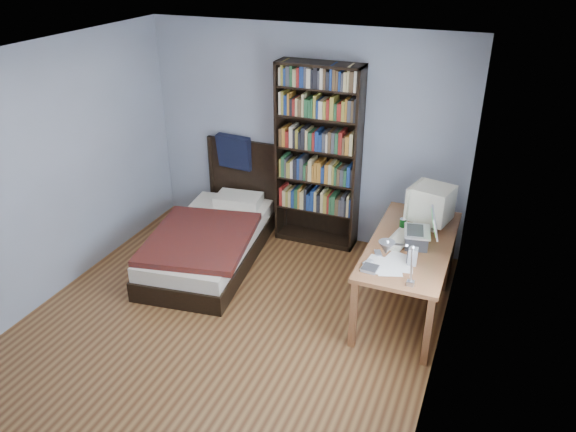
% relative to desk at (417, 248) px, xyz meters
% --- Properties ---
extents(room, '(4.20, 4.24, 2.50)m').
position_rel_desk_xyz_m(room, '(-1.48, -1.44, 0.83)').
color(room, '#59321A').
rests_on(room, ground).
extents(desk, '(0.75, 1.66, 0.73)m').
position_rel_desk_xyz_m(desk, '(0.00, 0.00, 0.00)').
color(desk, brown).
rests_on(desk, floor).
extents(crt_monitor, '(0.45, 0.42, 0.43)m').
position_rel_desk_xyz_m(crt_monitor, '(0.08, -0.06, 0.56)').
color(crt_monitor, beige).
rests_on(crt_monitor, desk).
extents(laptop, '(0.36, 0.35, 0.38)m').
position_rel_desk_xyz_m(laptop, '(0.07, -0.50, 0.42)').
color(laptop, '#2D2D30').
rests_on(laptop, desk).
extents(desk_lamp, '(0.24, 0.53, 0.62)m').
position_rel_desk_xyz_m(desk_lamp, '(0.01, -1.56, 0.81)').
color(desk_lamp, '#99999E').
rests_on(desk_lamp, desk).
extents(keyboard, '(0.24, 0.45, 0.04)m').
position_rel_desk_xyz_m(keyboard, '(-0.11, -0.47, 0.33)').
color(keyboard, beige).
rests_on(keyboard, desk).
extents(speaker, '(0.09, 0.09, 0.16)m').
position_rel_desk_xyz_m(speaker, '(0.08, -0.85, 0.39)').
color(speaker, gray).
rests_on(speaker, desk).
extents(soda_can, '(0.06, 0.06, 0.12)m').
position_rel_desk_xyz_m(soda_can, '(-0.13, -0.23, 0.37)').
color(soda_can, '#083C0A').
rests_on(soda_can, desk).
extents(mouse, '(0.06, 0.10, 0.04)m').
position_rel_desk_xyz_m(mouse, '(-0.05, -0.22, 0.33)').
color(mouse, silver).
rests_on(mouse, desk).
extents(phone_silver, '(0.09, 0.12, 0.02)m').
position_rel_desk_xyz_m(phone_silver, '(-0.24, -0.80, 0.32)').
color(phone_silver, silver).
rests_on(phone_silver, desk).
extents(phone_grey, '(0.08, 0.11, 0.02)m').
position_rel_desk_xyz_m(phone_grey, '(-0.29, -0.98, 0.32)').
color(phone_grey, gray).
rests_on(phone_grey, desk).
extents(external_drive, '(0.14, 0.14, 0.03)m').
position_rel_desk_xyz_m(external_drive, '(-0.24, -1.08, 0.33)').
color(external_drive, gray).
rests_on(external_drive, desk).
extents(bookshelf, '(0.96, 0.30, 2.13)m').
position_rel_desk_xyz_m(bookshelf, '(-1.28, 0.50, 0.65)').
color(bookshelf, black).
rests_on(bookshelf, floor).
extents(bed, '(1.30, 2.13, 1.16)m').
position_rel_desk_xyz_m(bed, '(-2.24, -0.30, -0.16)').
color(bed, black).
rests_on(bed, floor).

